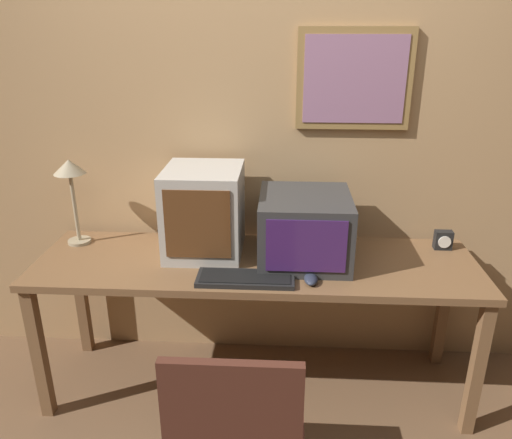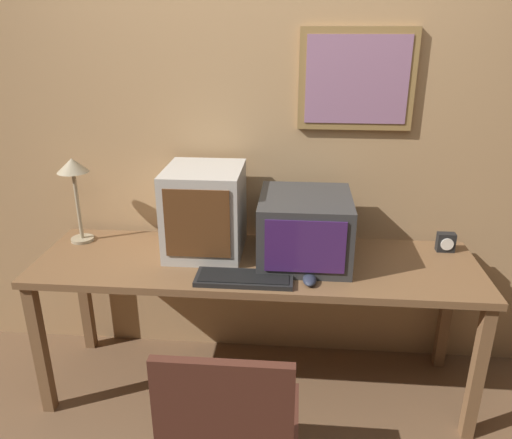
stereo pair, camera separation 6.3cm
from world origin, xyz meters
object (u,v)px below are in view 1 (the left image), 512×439
object	(u,v)px
monitor_right	(304,228)
mouse_near_keyboard	(311,279)
desk_lamp	(71,177)
monitor_left	(204,211)
keyboard_main	(245,278)
desk_clock	(443,240)

from	to	relation	value
monitor_right	mouse_near_keyboard	world-z (taller)	monitor_right
monitor_right	desk_lamp	xyz separation A→B (m)	(-1.18, 0.12, 0.20)
monitor_right	monitor_left	bearing A→B (deg)	173.84
mouse_near_keyboard	desk_lamp	xyz separation A→B (m)	(-1.21, 0.37, 0.34)
monitor_right	mouse_near_keyboard	size ratio (longest dim) A/B	4.11
monitor_left	mouse_near_keyboard	bearing A→B (deg)	-30.02
keyboard_main	desk_lamp	xyz separation A→B (m)	(-0.91, 0.37, 0.35)
keyboard_main	desk_lamp	bearing A→B (deg)	157.77
keyboard_main	mouse_near_keyboard	size ratio (longest dim) A/B	3.88
monitor_left	keyboard_main	xyz separation A→B (m)	(0.23, -0.31, -0.21)
keyboard_main	monitor_left	bearing A→B (deg)	126.70
mouse_near_keyboard	desk_clock	world-z (taller)	desk_clock
monitor_right	desk_clock	bearing A→B (deg)	11.83
monitor_left	monitor_right	xyz separation A→B (m)	(0.50, -0.05, -0.06)
mouse_near_keyboard	desk_lamp	world-z (taller)	desk_lamp
desk_clock	monitor_right	bearing A→B (deg)	-168.17
keyboard_main	desk_clock	bearing A→B (deg)	22.15
keyboard_main	desk_lamp	distance (m)	1.05
monitor_left	desk_lamp	xyz separation A→B (m)	(-0.69, 0.07, 0.14)
keyboard_main	desk_lamp	world-z (taller)	desk_lamp
keyboard_main	mouse_near_keyboard	distance (m)	0.30
mouse_near_keyboard	keyboard_main	bearing A→B (deg)	-179.31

